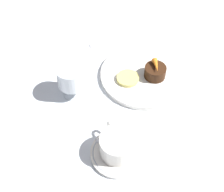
{
  "coord_description": "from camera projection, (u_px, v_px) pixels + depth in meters",
  "views": [
    {
      "loc": [
        -0.54,
        0.27,
        0.69
      ],
      "look_at": [
        -0.03,
        0.09,
        0.04
      ],
      "focal_mm": 50.0,
      "sensor_mm": 36.0,
      "label": 1
    }
  ],
  "objects": [
    {
      "name": "coffee_cup",
      "position": [
        118.0,
        145.0,
        0.74
      ],
      "size": [
        0.11,
        0.09,
        0.06
      ],
      "color": "white",
      "rests_on": "saucer"
    },
    {
      "name": "spoon",
      "position": [
        113.0,
        138.0,
        0.79
      ],
      "size": [
        0.03,
        0.12,
        0.0
      ],
      "color": "silver",
      "rests_on": "saucer"
    },
    {
      "name": "ground_plane",
      "position": [
        137.0,
        88.0,
        0.91
      ],
      "size": [
        3.0,
        3.0,
        0.0
      ],
      "primitive_type": "plane",
      "color": "white"
    },
    {
      "name": "pineapple_slice",
      "position": [
        128.0,
        78.0,
        0.91
      ],
      "size": [
        0.07,
        0.07,
        0.01
      ],
      "color": "#EFE075",
      "rests_on": "dinner_plate"
    },
    {
      "name": "fork",
      "position": [
        109.0,
        42.0,
        1.04
      ],
      "size": [
        0.02,
        0.18,
        0.01
      ],
      "color": "silver",
      "rests_on": "ground_plane"
    },
    {
      "name": "wine_glass",
      "position": [
        71.0,
        78.0,
        0.85
      ],
      "size": [
        0.08,
        0.08,
        0.1
      ],
      "color": "silver",
      "rests_on": "ground_plane"
    },
    {
      "name": "dessert_cake",
      "position": [
        155.0,
        72.0,
        0.91
      ],
      "size": [
        0.06,
        0.06,
        0.04
      ],
      "color": "#381E0F",
      "rests_on": "dinner_plate"
    },
    {
      "name": "saucer",
      "position": [
        118.0,
        153.0,
        0.77
      ],
      "size": [
        0.14,
        0.14,
        0.01
      ],
      "color": "white",
      "rests_on": "ground_plane"
    },
    {
      "name": "dinner_plate",
      "position": [
        144.0,
        75.0,
        0.93
      ],
      "size": [
        0.26,
        0.26,
        0.01
      ],
      "color": "white",
      "rests_on": "ground_plane"
    },
    {
      "name": "carrot_garnish",
      "position": [
        156.0,
        65.0,
        0.89
      ],
      "size": [
        0.05,
        0.03,
        0.02
      ],
      "color": "orange",
      "rests_on": "dessert_cake"
    }
  ]
}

